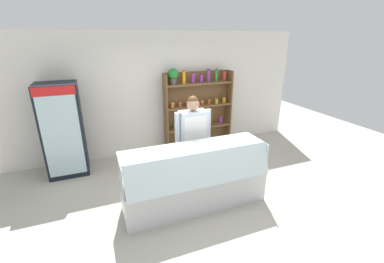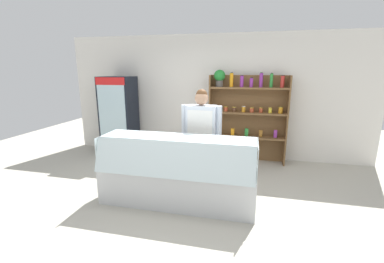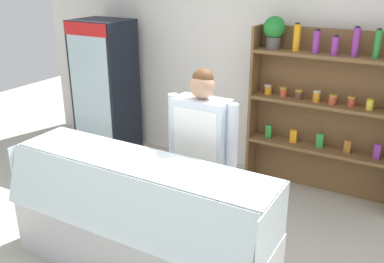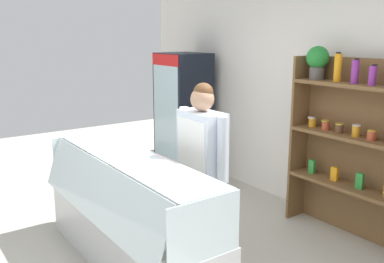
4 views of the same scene
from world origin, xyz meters
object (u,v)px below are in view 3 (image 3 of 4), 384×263
(drinks_fridge, at_px, (106,88))
(shelving_unit, at_px, (320,101))
(shop_clerk, at_px, (201,144))
(deli_display_case, at_px, (140,238))

(drinks_fridge, height_order, shelving_unit, shelving_unit)
(shop_clerk, bearing_deg, drinks_fridge, 149.81)
(drinks_fridge, bearing_deg, deli_display_case, -44.43)
(shelving_unit, relative_size, shop_clerk, 1.18)
(shelving_unit, bearing_deg, shop_clerk, -114.00)
(deli_display_case, bearing_deg, drinks_fridge, 135.57)
(drinks_fridge, xyz_separation_m, shelving_unit, (2.82, 0.21, 0.18))
(shelving_unit, relative_size, deli_display_case, 0.86)
(shelving_unit, xyz_separation_m, shop_clerk, (-0.65, -1.47, -0.11))
(shop_clerk, bearing_deg, shelving_unit, 66.00)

